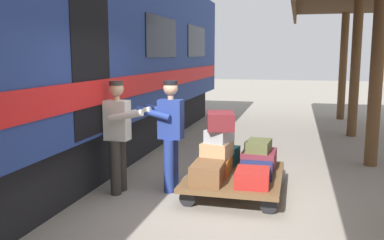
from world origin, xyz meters
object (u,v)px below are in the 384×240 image
object	(u,v)px
suitcase_orange_carryall	(215,165)
suitcase_tan_vintage	(217,149)
suitcase_olive_duffel	(258,146)
suitcase_burgundy_valise	(259,159)
luggage_cart	(235,177)
suitcase_maroon_trunk	(220,121)
suitcase_red_plastic	(253,178)
porter_by_door	(119,133)
porter_in_overalls	(170,132)
suitcase_gray_aluminum	(219,135)
suitcase_brown_leather	(208,172)
suitcase_navy_fabric	(256,169)
suitcase_teal_softside	(221,156)

from	to	relation	value
suitcase_orange_carryall	suitcase_tan_vintage	bearing A→B (deg)	-144.98
suitcase_olive_duffel	suitcase_burgundy_valise	bearing A→B (deg)	-109.33
luggage_cart	suitcase_olive_duffel	world-z (taller)	suitcase_olive_duffel
suitcase_burgundy_valise	suitcase_maroon_trunk	size ratio (longest dim) A/B	1.14
suitcase_red_plastic	porter_by_door	size ratio (longest dim) A/B	0.31
suitcase_red_plastic	porter_in_overalls	xyz separation A→B (m)	(1.31, -0.39, 0.51)
suitcase_red_plastic	suitcase_olive_duffel	distance (m)	1.00
luggage_cart	suitcase_gray_aluminum	bearing A→B (deg)	-4.23
suitcase_brown_leather	suitcase_burgundy_valise	bearing A→B (deg)	-121.89
suitcase_gray_aluminum	suitcase_brown_leather	bearing A→B (deg)	83.43
suitcase_gray_aluminum	suitcase_tan_vintage	bearing A→B (deg)	-2.35
suitcase_orange_carryall	suitcase_tan_vintage	size ratio (longest dim) A/B	1.08
suitcase_olive_duffel	porter_by_door	bearing A→B (deg)	23.54
suitcase_gray_aluminum	porter_by_door	bearing A→B (deg)	16.32
suitcase_navy_fabric	suitcase_tan_vintage	size ratio (longest dim) A/B	1.14
luggage_cart	suitcase_orange_carryall	bearing A→B (deg)	0.00
suitcase_gray_aluminum	suitcase_maroon_trunk	xyz separation A→B (m)	(-0.01, 0.01, 0.23)
suitcase_orange_carryall	suitcase_teal_softside	world-z (taller)	suitcase_teal_softside
suitcase_burgundy_valise	suitcase_tan_vintage	distance (m)	0.80
suitcase_brown_leather	porter_in_overalls	distance (m)	0.93
suitcase_teal_softside	suitcase_maroon_trunk	xyz separation A→B (m)	(-0.07, 0.49, 0.67)
suitcase_brown_leather	porter_by_door	world-z (taller)	porter_by_door
suitcase_brown_leather	porter_by_door	distance (m)	1.48
suitcase_olive_duffel	suitcase_brown_leather	bearing A→B (deg)	57.70
luggage_cart	suitcase_burgundy_valise	distance (m)	0.62
luggage_cart	suitcase_teal_softside	xyz separation A→B (m)	(0.31, -0.50, 0.18)
suitcase_teal_softside	suitcase_gray_aluminum	bearing A→B (deg)	97.07
porter_by_door	luggage_cart	bearing A→B (deg)	-166.59
suitcase_orange_carryall	porter_by_door	world-z (taller)	porter_by_door
suitcase_burgundy_valise	suitcase_olive_duffel	xyz separation A→B (m)	(0.01, 0.04, 0.22)
suitcase_tan_vintage	porter_by_door	world-z (taller)	porter_by_door
suitcase_orange_carryall	suitcase_teal_softside	distance (m)	0.50
suitcase_gray_aluminum	porter_in_overalls	world-z (taller)	porter_in_overalls
suitcase_burgundy_valise	suitcase_brown_leather	bearing A→B (deg)	58.11
suitcase_burgundy_valise	suitcase_red_plastic	world-z (taller)	suitcase_burgundy_valise
suitcase_red_plastic	porter_by_door	bearing A→B (deg)	-2.72
suitcase_orange_carryall	porter_by_door	bearing A→B (deg)	16.28
suitcase_burgundy_valise	suitcase_red_plastic	size ratio (longest dim) A/B	1.20
suitcase_red_plastic	suitcase_tan_vintage	size ratio (longest dim) A/B	0.97
suitcase_teal_softside	suitcase_tan_vintage	size ratio (longest dim) A/B	0.96
suitcase_orange_carryall	suitcase_gray_aluminum	distance (m)	0.46
suitcase_burgundy_valise	porter_in_overalls	distance (m)	1.53
luggage_cart	suitcase_red_plastic	size ratio (longest dim) A/B	3.47
suitcase_navy_fabric	suitcase_red_plastic	xyz separation A→B (m)	(0.00, 0.50, 0.02)
suitcase_orange_carryall	porter_in_overalls	distance (m)	0.86
luggage_cart	suitcase_orange_carryall	size ratio (longest dim) A/B	3.13
suitcase_navy_fabric	suitcase_burgundy_valise	bearing A→B (deg)	-90.00
suitcase_orange_carryall	porter_in_overalls	bearing A→B (deg)	9.35
porter_in_overalls	suitcase_burgundy_valise	bearing A→B (deg)	-154.84
suitcase_burgundy_valise	suitcase_red_plastic	distance (m)	1.01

